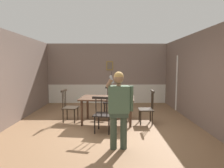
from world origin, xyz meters
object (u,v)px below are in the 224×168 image
chair_near_window (103,114)px  person_figure (119,105)px  chair_by_doorway (69,107)px  chair_at_table_head (110,102)px  chair_opposite_corner (147,108)px  dining_table (107,100)px

chair_near_window → person_figure: bearing=-57.1°
chair_by_doorway → chair_at_table_head: (1.27, 0.73, 0.01)m
person_figure → chair_at_table_head: bearing=-89.2°
chair_by_doorway → chair_opposite_corner: bearing=90.6°
chair_near_window → chair_by_doorway: 1.46m
chair_at_table_head → person_figure: 2.72m
chair_by_doorway → chair_at_table_head: chair_by_doorway is taller
chair_by_doorway → chair_at_table_head: 1.46m
chair_opposite_corner → person_figure: size_ratio=0.62×
dining_table → chair_near_window: chair_near_window is taller
dining_table → chair_near_window: (-0.09, -0.85, -0.20)m
chair_at_table_head → dining_table: bearing=93.6°
dining_table → chair_by_doorway: size_ratio=1.69×
chair_at_table_head → chair_by_doorway: bearing=39.6°
chair_opposite_corner → dining_table: bearing=86.0°
chair_near_window → chair_at_table_head: bearing=96.2°
dining_table → person_figure: (0.27, -1.82, 0.24)m
dining_table → chair_near_window: 0.88m
chair_by_doorway → person_figure: person_figure is taller
chair_opposite_corner → chair_at_table_head: bearing=50.0°
chair_near_window → chair_opposite_corner: 1.47m
chair_opposite_corner → person_figure: 1.98m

